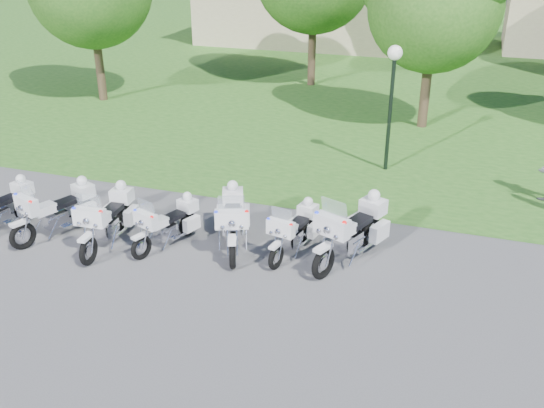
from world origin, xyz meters
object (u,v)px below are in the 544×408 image
(motorcycle_0, at_px, (0,207))
(motorcycle_1, at_px, (58,209))
(motorcycle_3, at_px, (169,223))
(motorcycle_6, at_px, (353,230))
(motorcycle_5, at_px, (295,230))
(motorcycle_2, at_px, (108,218))
(lamp_post, at_px, (393,77))
(motorcycle_4, at_px, (233,219))

(motorcycle_0, bearing_deg, motorcycle_1, -156.79)
(motorcycle_1, bearing_deg, motorcycle_3, -151.17)
(motorcycle_0, height_order, motorcycle_3, motorcycle_0)
(motorcycle_3, bearing_deg, motorcycle_6, -150.87)
(motorcycle_3, height_order, motorcycle_5, motorcycle_5)
(motorcycle_0, distance_m, motorcycle_5, 7.40)
(motorcycle_0, height_order, motorcycle_2, motorcycle_2)
(motorcycle_3, distance_m, lamp_post, 8.13)
(motorcycle_4, bearing_deg, motorcycle_5, 165.08)
(motorcycle_0, distance_m, motorcycle_4, 5.91)
(motorcycle_0, relative_size, motorcycle_6, 0.90)
(motorcycle_1, distance_m, motorcycle_5, 5.85)
(motorcycle_3, relative_size, motorcycle_4, 0.86)
(motorcycle_1, relative_size, lamp_post, 0.59)
(motorcycle_5, bearing_deg, motorcycle_0, 21.27)
(motorcycle_0, xyz_separation_m, motorcycle_6, (8.62, 1.39, 0.10))
(motorcycle_0, height_order, motorcycle_6, motorcycle_6)
(motorcycle_5, bearing_deg, motorcycle_4, 17.77)
(motorcycle_5, distance_m, lamp_post, 6.53)
(motorcycle_2, bearing_deg, motorcycle_1, -6.04)
(motorcycle_5, xyz_separation_m, lamp_post, (1.19, 5.98, 2.34))
(motorcycle_6, bearing_deg, motorcycle_5, 27.06)
(motorcycle_4, relative_size, motorcycle_6, 0.93)
(motorcycle_0, relative_size, motorcycle_1, 0.99)
(motorcycle_5, xyz_separation_m, motorcycle_6, (1.33, 0.12, 0.16))
(motorcycle_2, xyz_separation_m, lamp_post, (5.52, 7.00, 2.25))
(motorcycle_0, xyz_separation_m, motorcycle_2, (2.95, 0.25, 0.04))
(motorcycle_2, height_order, motorcycle_4, motorcycle_4)
(motorcycle_1, bearing_deg, lamp_post, -113.50)
(motorcycle_0, xyz_separation_m, motorcycle_5, (7.29, 1.27, -0.05))
(motorcycle_3, relative_size, motorcycle_5, 0.97)
(motorcycle_2, relative_size, motorcycle_5, 1.17)
(motorcycle_2, xyz_separation_m, motorcycle_4, (2.85, 0.85, 0.01))
(motorcycle_4, xyz_separation_m, lamp_post, (2.67, 6.14, 2.24))
(motorcycle_1, bearing_deg, motorcycle_6, -149.68)
(motorcycle_1, bearing_deg, motorcycle_2, -159.95)
(motorcycle_4, bearing_deg, motorcycle_1, -10.53)
(motorcycle_4, bearing_deg, motorcycle_3, -4.15)
(motorcycle_2, distance_m, lamp_post, 9.19)
(motorcycle_0, distance_m, motorcycle_3, 4.39)
(motorcycle_0, height_order, motorcycle_4, motorcycle_4)
(motorcycle_2, distance_m, motorcycle_5, 4.45)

